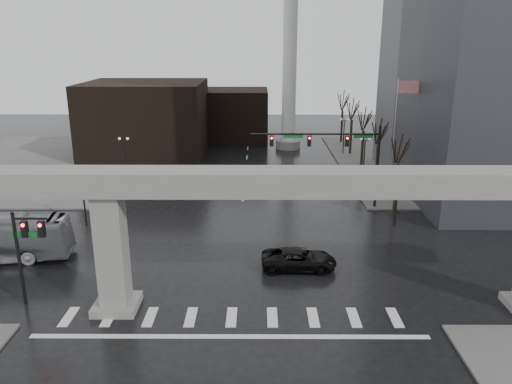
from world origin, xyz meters
TOP-DOWN VIEW (x-y plane):
  - ground at (0.00, 0.00)m, footprint 160.00×160.00m
  - sidewalk_ne at (26.00, 36.00)m, footprint 28.00×36.00m
  - sidewalk_nw at (-26.00, 36.00)m, footprint 28.00×36.00m
  - elevated_guideway at (1.26, 0.00)m, footprint 48.00×2.60m
  - building_far_left at (-14.00, 42.00)m, footprint 16.00×14.00m
  - building_far_mid at (-2.00, 52.00)m, footprint 10.00×10.00m
  - smokestack at (6.00, 46.00)m, footprint 3.60×3.60m
  - signal_mast_arm at (8.99, 18.80)m, footprint 12.12×0.43m
  - signal_left_pole at (-12.25, 0.50)m, footprint 2.30×0.30m
  - flagpole_assembly at (15.29, 22.00)m, footprint 2.06×0.12m
  - lamp_right_0 at (13.50, 14.00)m, footprint 1.22×0.32m
  - lamp_right_1 at (13.50, 28.00)m, footprint 1.22×0.32m
  - lamp_right_2 at (13.50, 42.00)m, footprint 1.22×0.32m
  - lamp_left_0 at (-13.50, 14.00)m, footprint 1.22×0.32m
  - lamp_left_1 at (-13.50, 28.00)m, footprint 1.22×0.32m
  - lamp_left_2 at (-13.50, 42.00)m, footprint 1.22×0.32m
  - tree_right_0 at (14.53, 18.02)m, footprint 1.09×1.58m
  - tree_right_1 at (14.53, 26.02)m, footprint 1.09×1.61m
  - tree_right_2 at (14.53, 34.02)m, footprint 1.10×1.63m
  - tree_right_3 at (14.53, 42.02)m, footprint 1.11×1.66m
  - tree_right_4 at (14.53, 50.02)m, footprint 1.12×1.69m
  - pickup_truck at (4.45, 5.47)m, footprint 5.32×2.50m

SIDE VIEW (x-z plane):
  - ground at x=0.00m, z-range 0.00..0.00m
  - sidewalk_ne at x=26.00m, z-range 0.00..0.15m
  - sidewalk_nw at x=-26.00m, z-range 0.00..0.15m
  - pickup_truck at x=4.45m, z-range 0.00..1.47m
  - tree_right_0 at x=14.53m, z-range -0.97..6.54m
  - tree_right_1 at x=14.53m, z-range -0.99..6.69m
  - tree_right_2 at x=14.53m, z-range -1.01..6.84m
  - tree_right_3 at x=14.53m, z-range -1.03..6.99m
  - tree_right_4 at x=14.53m, z-range -1.05..7.14m
  - lamp_right_0 at x=13.50m, z-range 0.92..6.03m
  - lamp_right_1 at x=13.50m, z-range 0.92..6.03m
  - lamp_right_2 at x=13.50m, z-range 0.92..6.03m
  - lamp_left_0 at x=-13.50m, z-range 0.92..6.03m
  - lamp_left_1 at x=-13.50m, z-range 0.92..6.03m
  - lamp_left_2 at x=-13.50m, z-range 0.92..6.03m
  - building_far_mid at x=-2.00m, z-range 0.00..8.00m
  - signal_left_pole at x=-12.25m, z-range 1.07..7.07m
  - building_far_left at x=-14.00m, z-range 0.00..10.00m
  - signal_mast_arm at x=8.99m, z-range 1.83..9.83m
  - elevated_guideway at x=1.26m, z-range 2.53..11.23m
  - flagpole_assembly at x=15.29m, z-range 1.53..13.53m
  - smokestack at x=6.00m, z-range -1.65..28.35m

